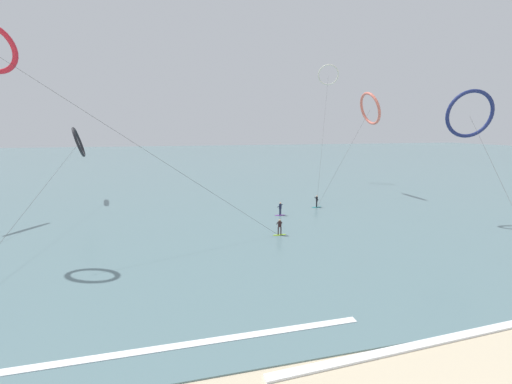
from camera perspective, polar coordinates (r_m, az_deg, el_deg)
The scene contains 10 objects.
sea_water at distance 113.54m, azimuth -10.30°, elevation 5.34°, with size 400.00×200.00×0.08m, color slate.
surfer_teal at distance 46.35m, azimuth 10.47°, elevation -1.74°, with size 1.40×0.63×1.70m.
surfer_violet at distance 41.53m, azimuth 4.22°, elevation -3.06°, with size 1.40×0.73×1.70m.
surfer_lime at distance 33.98m, azimuth 4.11°, elevation -6.26°, with size 1.40×0.61×1.70m.
kite_coral at distance 57.94m, azimuth 19.15°, elevation 13.49°, with size 13.43×10.46×16.65m.
kite_ivory at distance 71.25m, azimuth 12.41°, elevation 19.18°, with size 13.99×24.17×23.34m.
kite_navy at distance 44.56m, azimuth 33.08°, elevation 11.26°, with size 9.56×16.14×15.12m.
kite_charcoal at distance 55.99m, azimuth -28.39°, elevation 7.59°, with size 2.23×38.42×11.11m.
wave_crest_near at distance 20.56m, azimuth 27.67°, elevation -22.16°, with size 17.60×0.50×0.12m, color white.
wave_crest_mid at distance 18.74m, azimuth -10.97°, elevation -24.52°, with size 18.38×0.50×0.12m, color white.
Camera 1 is at (-6.81, -4.48, 10.89)m, focal length 23.08 mm.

